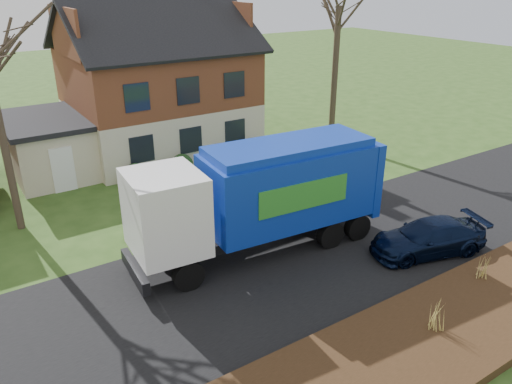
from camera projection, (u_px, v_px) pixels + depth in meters
ground at (275, 270)px, 16.91m from camera, size 120.00×120.00×0.00m
road at (275, 269)px, 16.90m from camera, size 80.00×7.00×0.02m
mulch_verge at (394, 359)px, 12.79m from camera, size 80.00×3.50×0.30m
main_house at (149, 79)px, 26.69m from camera, size 12.95×8.95×9.26m
garbage_truck at (265, 192)px, 17.26m from camera, size 9.31×3.13×3.92m
silver_sedan at (191, 207)px, 19.55m from camera, size 5.27×2.82×1.65m
navy_wagon at (428, 238)px, 17.70m from camera, size 4.50×2.81×1.22m
grass_clump_mid at (437, 315)px, 13.47m from camera, size 0.32×0.26×0.89m
grass_clump_east at (486, 268)px, 15.72m from camera, size 0.30×0.25×0.76m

